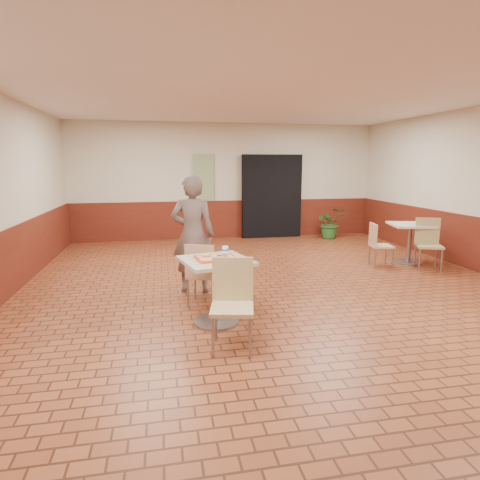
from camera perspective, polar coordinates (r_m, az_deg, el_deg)
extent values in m
cube|color=brown|center=(6.09, 5.81, -8.07)|extent=(8.00, 10.00, 0.01)
cube|color=white|center=(5.85, 6.41, 20.94)|extent=(8.00, 10.00, 0.01)
cube|color=beige|center=(10.65, -1.93, 8.31)|extent=(8.00, 0.01, 3.00)
cube|color=#571C10|center=(10.72, -1.88, 2.96)|extent=(8.00, 0.04, 1.00)
cube|color=black|center=(10.82, 4.51, 6.20)|extent=(1.60, 0.22, 2.20)
cube|color=gray|center=(10.51, -5.15, 8.79)|extent=(0.50, 0.03, 1.20)
cube|color=beige|center=(4.89, -3.47, -2.98)|extent=(0.78, 0.78, 0.04)
cylinder|color=gray|center=(5.01, -3.42, -7.55)|extent=(0.09, 0.09, 0.78)
cylinder|color=gray|center=(5.14, -3.37, -11.50)|extent=(0.56, 0.56, 0.03)
cube|color=tan|center=(4.29, -1.14, -9.74)|extent=(0.53, 0.53, 0.04)
cube|color=tan|center=(4.40, -1.06, -5.56)|extent=(0.44, 0.12, 0.49)
cylinder|color=gray|center=(4.22, -3.90, -13.68)|extent=(0.03, 0.03, 0.44)
cylinder|color=gray|center=(4.20, 1.47, -13.74)|extent=(0.03, 0.03, 0.44)
cylinder|color=gray|center=(4.57, -3.49, -11.68)|extent=(0.03, 0.03, 0.44)
cylinder|color=gray|center=(4.55, 1.43, -11.73)|extent=(0.03, 0.03, 0.44)
cube|color=tan|center=(5.70, -5.23, -4.94)|extent=(0.53, 0.53, 0.04)
cube|color=tan|center=(5.47, -5.79, -2.99)|extent=(0.39, 0.18, 0.45)
cylinder|color=gray|center=(5.89, -3.07, -6.64)|extent=(0.03, 0.03, 0.40)
cylinder|color=gray|center=(5.97, -6.38, -6.43)|extent=(0.03, 0.03, 0.40)
cylinder|color=gray|center=(5.56, -3.91, -7.71)|extent=(0.03, 0.03, 0.40)
cylinder|color=gray|center=(5.65, -7.40, -7.46)|extent=(0.03, 0.03, 0.40)
imported|color=#64534D|center=(6.15, -6.71, 0.79)|extent=(0.73, 0.56, 1.80)
cube|color=#DB4410|center=(4.88, -3.48, -2.58)|extent=(0.48, 0.37, 0.03)
cube|color=#E18585|center=(4.88, -3.48, -2.41)|extent=(0.42, 0.32, 0.00)
torus|color=gold|center=(4.91, -4.86, -2.11)|extent=(0.15, 0.15, 0.04)
ellipsoid|color=#BF7437|center=(4.84, -2.57, -2.26)|extent=(0.17, 0.12, 0.04)
cube|color=silver|center=(4.83, -2.57, -1.99)|extent=(0.15, 0.10, 0.01)
ellipsoid|color=#CB4B1C|center=(4.81, -3.28, -2.45)|extent=(0.04, 0.03, 0.02)
cylinder|color=white|center=(5.01, -2.11, -1.46)|extent=(0.08, 0.08, 0.10)
cylinder|color=blue|center=(5.01, -2.11, -1.40)|extent=(0.08, 0.08, 0.02)
cube|color=beige|center=(8.61, 23.12, 2.00)|extent=(0.75, 0.75, 0.04)
cylinder|color=gray|center=(8.68, 22.93, -0.59)|extent=(0.08, 0.08, 0.75)
cylinder|color=gray|center=(8.75, 22.75, -2.91)|extent=(0.54, 0.54, 0.03)
cube|color=#DAAB83|center=(8.22, 19.45, -0.81)|extent=(0.44, 0.44, 0.04)
cube|color=#DAAB83|center=(8.12, 18.40, 0.77)|extent=(0.09, 0.39, 0.42)
cylinder|color=gray|center=(8.18, 20.86, -2.45)|extent=(0.03, 0.03, 0.38)
cylinder|color=gray|center=(8.48, 20.01, -1.94)|extent=(0.03, 0.03, 0.38)
cylinder|color=gray|center=(8.06, 18.68, -2.50)|extent=(0.03, 0.03, 0.38)
cylinder|color=gray|center=(8.36, 17.90, -1.98)|extent=(0.03, 0.03, 0.38)
cube|color=tan|center=(8.27, 25.28, -0.77)|extent=(0.57, 0.57, 0.04)
cube|color=tan|center=(8.41, 25.10, 1.25)|extent=(0.42, 0.19, 0.48)
cylinder|color=gray|center=(8.09, 24.18, -2.64)|extent=(0.03, 0.03, 0.43)
cylinder|color=gray|center=(8.19, 26.75, -2.70)|extent=(0.03, 0.03, 0.43)
cylinder|color=gray|center=(8.45, 23.60, -2.05)|extent=(0.03, 0.03, 0.43)
cylinder|color=gray|center=(8.54, 26.07, -2.12)|extent=(0.03, 0.03, 0.43)
imported|color=#296126|center=(10.95, 12.69, 2.38)|extent=(0.78, 0.68, 0.82)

